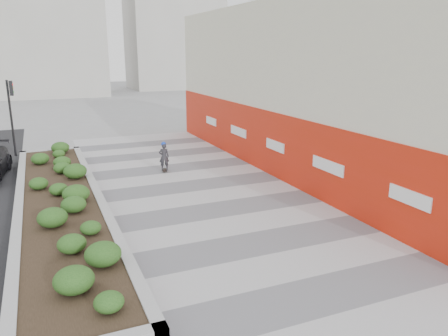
% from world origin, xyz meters
% --- Properties ---
extents(ground, '(160.00, 160.00, 0.00)m').
position_xyz_m(ground, '(0.00, 0.00, 0.00)').
color(ground, gray).
rests_on(ground, ground).
extents(walkway, '(8.00, 36.00, 0.01)m').
position_xyz_m(walkway, '(0.00, 3.00, 0.01)').
color(walkway, '#A8A8AD').
rests_on(walkway, ground).
extents(building, '(6.04, 24.08, 8.00)m').
position_xyz_m(building, '(6.98, 8.98, 3.98)').
color(building, silver).
rests_on(building, ground).
extents(planter, '(3.00, 18.00, 0.90)m').
position_xyz_m(planter, '(-5.50, 7.00, 0.42)').
color(planter, '#9E9EA0').
rests_on(planter, ground).
extents(traffic_signal_near, '(0.33, 0.28, 4.20)m').
position_xyz_m(traffic_signal_near, '(-7.23, 17.50, 2.76)').
color(traffic_signal_near, black).
rests_on(traffic_signal_near, ground).
extents(distant_bldg_north_l, '(16.00, 12.00, 20.00)m').
position_xyz_m(distant_bldg_north_l, '(-5.00, 55.00, 10.00)').
color(distant_bldg_north_l, '#ADAAA3').
rests_on(distant_bldg_north_l, ground).
extents(distant_bldg_north_r, '(14.00, 10.00, 24.00)m').
position_xyz_m(distant_bldg_north_r, '(15.00, 60.00, 12.00)').
color(distant_bldg_north_r, '#ADAAA3').
rests_on(distant_bldg_north_r, ground).
extents(manhole_cover, '(0.44, 0.44, 0.01)m').
position_xyz_m(manhole_cover, '(0.50, 3.00, 0.00)').
color(manhole_cover, '#595654').
rests_on(manhole_cover, ground).
extents(skateboarder, '(0.54, 0.75, 1.48)m').
position_xyz_m(skateboarder, '(-0.50, 10.98, 0.75)').
color(skateboarder, beige).
rests_on(skateboarder, ground).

